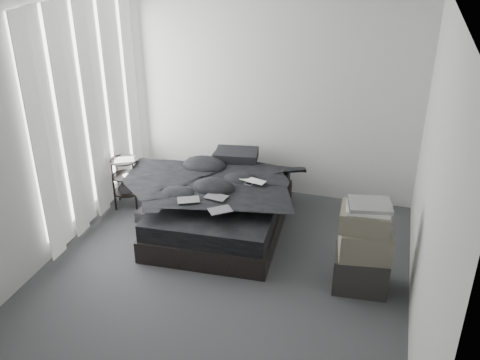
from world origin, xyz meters
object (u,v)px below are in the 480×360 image
(bed, at_px, (221,218))
(box_lower, at_px, (360,271))
(laptop, at_px, (251,177))
(side_stand, at_px, (126,183))

(bed, xyz_separation_m, box_lower, (1.61, -0.67, 0.07))
(bed, xyz_separation_m, laptop, (0.33, 0.06, 0.53))
(bed, relative_size, laptop, 6.24)
(bed, bearing_deg, laptop, 7.50)
(side_stand, xyz_separation_m, box_lower, (2.89, -0.84, -0.12))
(bed, bearing_deg, side_stand, 169.02)
(bed, height_order, box_lower, box_lower)
(box_lower, bearing_deg, bed, 157.60)
(bed, relative_size, box_lower, 3.55)
(side_stand, bearing_deg, laptop, -3.97)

